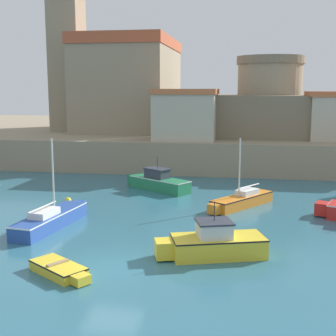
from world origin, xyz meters
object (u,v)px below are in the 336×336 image
Objects in this scene: sailboat_orange_8 at (242,200)px; harbor_shed_near_wharf at (186,114)px; motorboat_green_5 at (158,182)px; church at (122,80)px; mooring_buoy at (68,201)px; fortress at (269,108)px; dinghy_yellow_0 at (60,269)px; sailboat_blue_7 at (51,219)px; motorboat_yellow_3 at (214,243)px.

harbor_shed_near_wharf is at bearing 111.91° from sailboat_orange_8.
motorboat_green_5 is 0.32× the size of church.
mooring_buoy is 0.04× the size of fortress.
dinghy_yellow_0 is at bearing -107.02° from fortress.
sailboat_orange_8 is at bearing 31.40° from sailboat_blue_7.
harbor_shed_near_wharf is (0.93, 9.44, 4.73)m from motorboat_green_5.
fortress reaches higher than sailboat_blue_7.
church is at bearing 97.05° from sailboat_blue_7.
dinghy_yellow_0 is 0.60× the size of sailboat_orange_8.
motorboat_yellow_3 is at bearing -97.21° from fortress.
sailboat_blue_7 is at bearing -78.37° from mooring_buoy.
sailboat_orange_8 is 11.71m from mooring_buoy.
mooring_buoy is at bearing -174.42° from sailboat_orange_8.
harbor_shed_near_wharf is at bearing -49.04° from church.
sailboat_orange_8 is 28.98m from church.
mooring_buoy is at bearing 140.95° from motorboat_yellow_3.
motorboat_yellow_3 is at bearing -97.04° from sailboat_orange_8.
sailboat_orange_8 is (7.44, 12.89, 0.20)m from dinghy_yellow_0.
mooring_buoy is at bearing 109.73° from dinghy_yellow_0.
fortress is (8.93, 15.44, 5.14)m from motorboat_green_5.
sailboat_blue_7 reaches higher than sailboat_orange_8.
church is (-6.87, 36.69, 8.47)m from dinghy_yellow_0.
dinghy_yellow_0 reaches higher than mooring_buoy.
sailboat_orange_8 is (6.41, -4.20, -0.19)m from motorboat_green_5.
sailboat_orange_8 is (1.19, 9.63, -0.18)m from motorboat_yellow_3.
motorboat_green_5 is 12.07× the size of mooring_buoy.
mooring_buoy is at bearing -83.93° from church.
sailboat_blue_7 is 5.43m from mooring_buoy.
motorboat_yellow_3 is at bearing -68.58° from church.
fortress is at bearing 82.70° from sailboat_orange_8.
sailboat_blue_7 is at bearing -111.30° from motorboat_green_5.
fortress reaches higher than harbor_shed_near_wharf.
sailboat_orange_8 is at bearing 82.96° from motorboat_yellow_3.
sailboat_blue_7 is 1.13× the size of harbor_shed_near_wharf.
motorboat_yellow_3 is 11.62× the size of mooring_buoy.
motorboat_green_5 is 10.60m from harbor_shed_near_wharf.
fortress reaches higher than motorboat_yellow_3.
sailboat_blue_7 reaches higher than mooring_buoy.
motorboat_yellow_3 reaches higher than dinghy_yellow_0.
dinghy_yellow_0 is 0.60× the size of motorboat_yellow_3.
dinghy_yellow_0 is 7.01× the size of mooring_buoy.
sailboat_blue_7 is at bearing -116.62° from fortress.
sailboat_orange_8 is at bearing -68.09° from harbor_shed_near_wharf.
dinghy_yellow_0 is 0.19× the size of church.
church reaches higher than mooring_buoy.
motorboat_yellow_3 is 0.45× the size of fortress.
sailboat_blue_7 reaches higher than motorboat_green_5.
motorboat_yellow_3 is at bearing -69.32° from motorboat_green_5.
sailboat_blue_7 is at bearing 115.87° from dinghy_yellow_0.
motorboat_green_5 is at bearing -120.03° from fortress.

